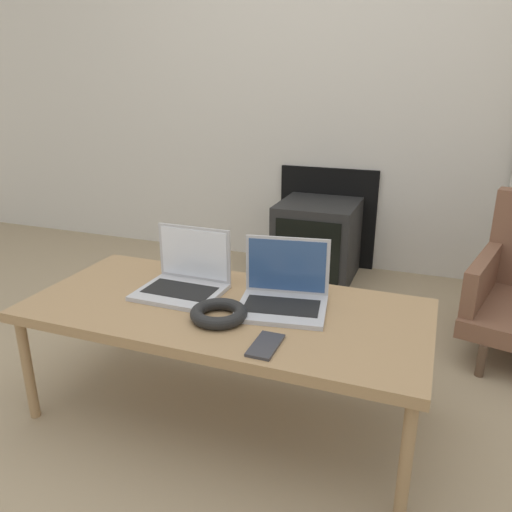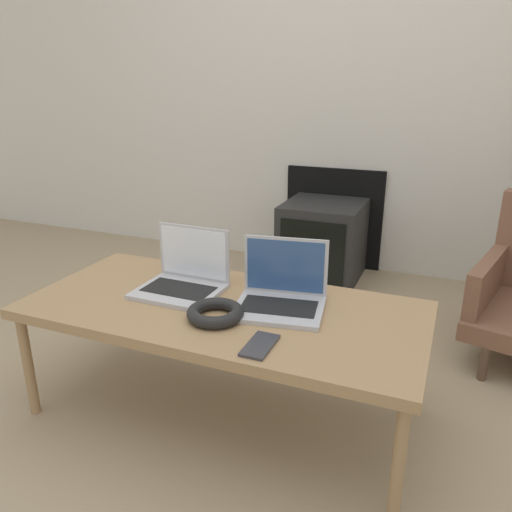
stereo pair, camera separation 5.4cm
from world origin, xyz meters
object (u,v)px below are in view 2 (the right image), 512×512
laptop_right (281,293)px  headphones (215,313)px  phone (260,345)px  tv (323,241)px  laptop_left (184,277)px

laptop_right → headphones: (-0.16, -0.17, -0.03)m
laptop_right → phone: laptop_right is taller
headphones → tv: (-0.05, 1.54, -0.21)m
laptop_left → tv: (0.16, 1.36, -0.24)m
laptop_left → phone: 0.51m
headphones → phone: size_ratio=1.24×
laptop_left → headphones: (0.21, -0.17, -0.03)m
laptop_left → laptop_right: 0.38m
phone → tv: bearing=98.7°
headphones → phone: headphones is taller
headphones → laptop_right: bearing=46.7°
laptop_right → phone: (0.04, -0.29, -0.04)m
headphones → phone: bearing=-29.3°
headphones → tv: bearing=91.9°
laptop_left → phone: size_ratio=1.99×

